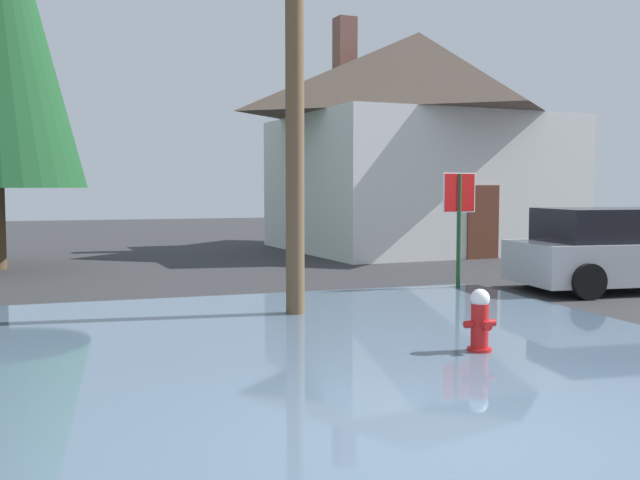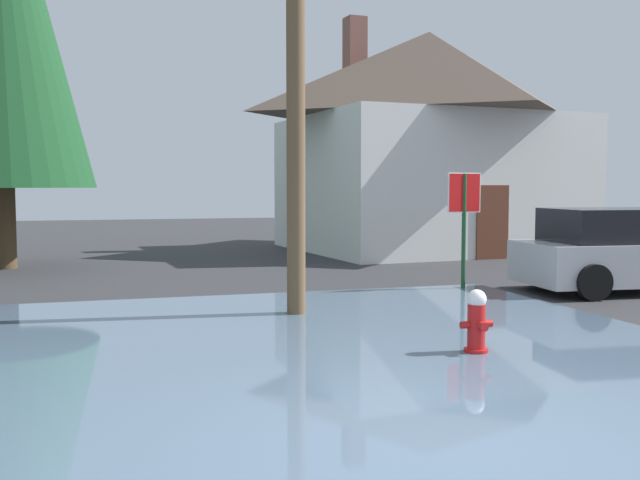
{
  "view_description": "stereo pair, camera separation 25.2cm",
  "coord_description": "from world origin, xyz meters",
  "px_view_note": "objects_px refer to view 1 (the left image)",
  "views": [
    {
      "loc": [
        -2.72,
        -4.78,
        1.96
      ],
      "look_at": [
        0.51,
        5.0,
        1.2
      ],
      "focal_mm": 40.85,
      "sensor_mm": 36.0,
      "label": 1
    },
    {
      "loc": [
        -2.48,
        -4.86,
        1.96
      ],
      "look_at": [
        0.51,
        5.0,
        1.2
      ],
      "focal_mm": 40.85,
      "sensor_mm": 36.0,
      "label": 2
    }
  ],
  "objects_px": {
    "stop_sign_far": "(459,207)",
    "parked_car": "(624,251)",
    "utility_pole": "(295,40)",
    "house": "(418,138)",
    "fire_hydrant": "(480,323)"
  },
  "relations": [
    {
      "from": "stop_sign_far",
      "to": "parked_car",
      "type": "xyz_separation_m",
      "value": [
        3.01,
        -0.94,
        -0.84
      ]
    },
    {
      "from": "utility_pole",
      "to": "house",
      "type": "distance_m",
      "value": 12.5
    },
    {
      "from": "house",
      "to": "parked_car",
      "type": "distance_m",
      "value": 9.91
    },
    {
      "from": "stop_sign_far",
      "to": "parked_car",
      "type": "distance_m",
      "value": 3.26
    },
    {
      "from": "house",
      "to": "fire_hydrant",
      "type": "bearing_deg",
      "value": -113.02
    },
    {
      "from": "stop_sign_far",
      "to": "parked_car",
      "type": "relative_size",
      "value": 0.5
    },
    {
      "from": "stop_sign_far",
      "to": "house",
      "type": "bearing_deg",
      "value": 68.97
    },
    {
      "from": "fire_hydrant",
      "to": "house",
      "type": "bearing_deg",
      "value": 66.98
    },
    {
      "from": "utility_pole",
      "to": "parked_car",
      "type": "xyz_separation_m",
      "value": [
        6.73,
        0.8,
        -3.36
      ]
    },
    {
      "from": "utility_pole",
      "to": "stop_sign_far",
      "type": "relative_size",
      "value": 3.54
    },
    {
      "from": "stop_sign_far",
      "to": "house",
      "type": "height_order",
      "value": "house"
    },
    {
      "from": "stop_sign_far",
      "to": "house",
      "type": "xyz_separation_m",
      "value": [
        3.3,
        8.58,
        1.9
      ]
    },
    {
      "from": "utility_pole",
      "to": "stop_sign_far",
      "type": "height_order",
      "value": "utility_pole"
    },
    {
      "from": "house",
      "to": "stop_sign_far",
      "type": "bearing_deg",
      "value": -111.03
    },
    {
      "from": "fire_hydrant",
      "to": "parked_car",
      "type": "xyz_separation_m",
      "value": [
        5.41,
        3.89,
        0.36
      ]
    }
  ]
}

